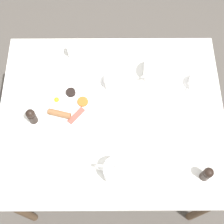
# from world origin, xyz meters

# --- Properties ---
(ground_plane) EXTENTS (8.00, 8.00, 0.00)m
(ground_plane) POSITION_xyz_m (0.00, 0.00, 0.00)
(ground_plane) COLOR #4C4742
(table) EXTENTS (0.91, 1.11, 0.74)m
(table) POSITION_xyz_m (0.00, 0.00, 0.66)
(table) COLOR white
(table) RESTS_ON ground_plane
(breakfast_plate) EXTENTS (0.26, 0.26, 0.04)m
(breakfast_plate) POSITION_xyz_m (0.04, 0.21, 0.75)
(breakfast_plate) COLOR white
(breakfast_plate) RESTS_ON table
(teapot_near) EXTENTS (0.11, 0.19, 0.11)m
(teapot_near) POSITION_xyz_m (-0.30, -0.02, 0.78)
(teapot_near) COLOR white
(teapot_near) RESTS_ON table
(teapot_far) EXTENTS (0.12, 0.17, 0.11)m
(teapot_far) POSITION_xyz_m (0.22, -0.22, 0.78)
(teapot_far) COLOR white
(teapot_far) RESTS_ON table
(teacup_with_saucer_left) EXTENTS (0.15, 0.15, 0.06)m
(teacup_with_saucer_left) POSITION_xyz_m (0.15, -0.43, 0.76)
(teacup_with_saucer_left) COLOR white
(teacup_with_saucer_left) RESTS_ON table
(teacup_with_saucer_right) EXTENTS (0.15, 0.15, 0.06)m
(teacup_with_saucer_right) POSITION_xyz_m (0.16, -0.01, 0.76)
(teacup_with_saucer_right) COLOR white
(teacup_with_saucer_right) RESTS_ON table
(water_glass_tall) EXTENTS (0.07, 0.07, 0.10)m
(water_glass_tall) POSITION_xyz_m (-0.29, 0.45, 0.78)
(water_glass_tall) COLOR white
(water_glass_tall) RESTS_ON table
(creamer_jug) EXTENTS (0.09, 0.06, 0.07)m
(creamer_jug) POSITION_xyz_m (0.35, 0.20, 0.77)
(creamer_jug) COLOR white
(creamer_jug) RESTS_ON table
(pepper_grinder) EXTENTS (0.04, 0.04, 0.10)m
(pepper_grinder) POSITION_xyz_m (-0.31, -0.41, 0.79)
(pepper_grinder) COLOR black
(pepper_grinder) RESTS_ON table
(salt_grinder) EXTENTS (0.04, 0.04, 0.10)m
(salt_grinder) POSITION_xyz_m (-0.03, 0.38, 0.79)
(salt_grinder) COLOR black
(salt_grinder) RESTS_ON table
(fork_by_plate) EXTENTS (0.18, 0.02, 0.00)m
(fork_by_plate) POSITION_xyz_m (-0.10, -0.15, 0.74)
(fork_by_plate) COLOR silver
(fork_by_plate) RESTS_ON table
(knife_by_plate) EXTENTS (0.22, 0.05, 0.00)m
(knife_by_plate) POSITION_xyz_m (0.27, 0.41, 0.74)
(knife_by_plate) COLOR silver
(knife_by_plate) RESTS_ON table
(spoon_for_tea) EXTENTS (0.16, 0.08, 0.00)m
(spoon_for_tea) POSITION_xyz_m (-0.02, -0.41, 0.74)
(spoon_for_tea) COLOR silver
(spoon_for_tea) RESTS_ON table
(fork_spare) EXTENTS (0.14, 0.13, 0.00)m
(fork_spare) POSITION_xyz_m (-0.31, 0.24, 0.74)
(fork_spare) COLOR silver
(fork_spare) RESTS_ON table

